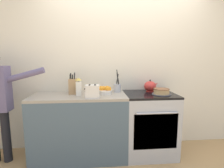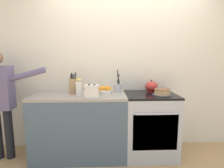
# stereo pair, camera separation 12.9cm
# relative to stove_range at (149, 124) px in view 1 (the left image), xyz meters

# --- Properties ---
(ground_plane) EXTENTS (16.00, 16.00, 0.00)m
(ground_plane) POSITION_rel_stove_range_xyz_m (-0.33, -0.31, -0.46)
(ground_plane) COLOR tan
(wall_back) EXTENTS (8.00, 0.04, 2.60)m
(wall_back) POSITION_rel_stove_range_xyz_m (-0.33, 0.33, 0.84)
(wall_back) COLOR silver
(wall_back) RESTS_ON ground_plane
(counter_cabinet) EXTENTS (1.31, 0.62, 0.92)m
(counter_cabinet) POSITION_rel_stove_range_xyz_m (-1.02, 0.00, -0.00)
(counter_cabinet) COLOR #4C6070
(counter_cabinet) RESTS_ON ground_plane
(stove_range) EXTENTS (0.72, 0.65, 0.92)m
(stove_range) POSITION_rel_stove_range_xyz_m (0.00, 0.00, 0.00)
(stove_range) COLOR #B7BABF
(stove_range) RESTS_ON ground_plane
(layer_cake) EXTENTS (0.27, 0.27, 0.08)m
(layer_cake) POSITION_rel_stove_range_xyz_m (0.14, -0.09, 0.50)
(layer_cake) COLOR #4C4C51
(layer_cake) RESTS_ON stove_range
(tea_kettle) EXTENTS (0.23, 0.18, 0.18)m
(tea_kettle) POSITION_rel_stove_range_xyz_m (0.05, 0.16, 0.54)
(tea_kettle) COLOR red
(tea_kettle) RESTS_ON stove_range
(knife_block) EXTENTS (0.10, 0.17, 0.30)m
(knife_block) POSITION_rel_stove_range_xyz_m (-1.11, 0.10, 0.57)
(knife_block) COLOR tan
(knife_block) RESTS_ON counter_cabinet
(utensil_crock) EXTENTS (0.11, 0.11, 0.34)m
(utensil_crock) POSITION_rel_stove_range_xyz_m (-0.46, 0.14, 0.53)
(utensil_crock) COLOR #B7BABF
(utensil_crock) RESTS_ON counter_cabinet
(fruit_bowl) EXTENTS (0.20, 0.20, 0.12)m
(fruit_bowl) POSITION_rel_stove_range_xyz_m (-0.65, 0.03, 0.51)
(fruit_bowl) COLOR silver
(fruit_bowl) RESTS_ON counter_cabinet
(toaster) EXTENTS (0.19, 0.12, 0.17)m
(toaster) POSITION_rel_stove_range_xyz_m (-0.82, -0.20, 0.54)
(toaster) COLOR silver
(toaster) RESTS_ON counter_cabinet
(milk_carton) EXTENTS (0.07, 0.07, 0.24)m
(milk_carton) POSITION_rel_stove_range_xyz_m (-1.01, -0.04, 0.57)
(milk_carton) COLOR white
(milk_carton) RESTS_ON counter_cabinet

